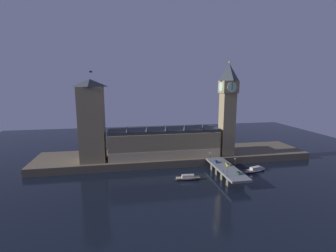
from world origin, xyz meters
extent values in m
plane|color=black|center=(0.00, 0.00, 0.00)|extent=(400.00, 400.00, 0.00)
cube|color=brown|center=(0.00, 39.00, 2.81)|extent=(220.00, 42.00, 5.62)
cube|color=#8E7A56|center=(-10.58, 32.40, 15.51)|extent=(85.33, 23.80, 19.79)
cube|color=#D5B989|center=(-10.58, 20.38, 9.18)|extent=(85.33, 0.20, 7.12)
cube|color=#2D3338|center=(-10.58, 32.40, 26.61)|extent=(85.33, 21.89, 2.40)
cone|color=#2D3338|center=(-39.02, 22.28, 29.98)|extent=(2.40, 2.40, 4.35)
cone|color=#2D3338|center=(-24.80, 22.28, 29.98)|extent=(2.40, 2.40, 4.35)
cone|color=#2D3338|center=(-10.58, 22.28, 29.98)|extent=(2.40, 2.40, 4.35)
cone|color=#2D3338|center=(3.64, 22.28, 29.98)|extent=(2.40, 2.40, 4.35)
cone|color=#2D3338|center=(17.86, 22.28, 29.98)|extent=(2.40, 2.40, 4.35)
cube|color=#8E7A56|center=(39.37, 26.66, 30.43)|extent=(10.32, 10.32, 49.63)
cube|color=#8E7A56|center=(39.37, 26.66, 59.93)|extent=(12.18, 12.18, 9.37)
cylinder|color=#B7E5B7|center=(39.37, 20.45, 59.93)|extent=(7.60, 0.25, 7.60)
cylinder|color=#B7E5B7|center=(39.37, 32.87, 59.93)|extent=(7.60, 0.25, 7.60)
cylinder|color=#B7E5B7|center=(45.59, 26.66, 59.93)|extent=(0.25, 7.60, 7.60)
cylinder|color=#B7E5B7|center=(33.16, 26.66, 59.93)|extent=(0.25, 7.60, 7.60)
cube|color=black|center=(39.37, 20.26, 60.50)|extent=(0.36, 0.10, 5.70)
pyramid|color=#2D3338|center=(39.37, 26.66, 71.14)|extent=(12.18, 12.18, 13.04)
sphere|color=gold|center=(39.37, 26.66, 78.46)|extent=(1.60, 1.60, 1.60)
cube|color=#8E7A56|center=(-64.23, 30.35, 33.00)|extent=(17.71, 17.71, 54.76)
pyramid|color=#2D3338|center=(-64.23, 30.35, 63.05)|extent=(18.06, 18.06, 5.33)
cylinder|color=#99999E|center=(-64.23, 30.35, 68.71)|extent=(0.24, 0.24, 6.00)
cube|color=navy|center=(-63.13, 30.35, 70.81)|extent=(2.00, 0.08, 1.20)
cube|color=slate|center=(26.17, -5.00, 5.75)|extent=(13.04, 46.00, 1.40)
cube|color=brown|center=(26.17, -18.80, 2.53)|extent=(11.08, 3.20, 5.05)
cube|color=brown|center=(26.17, -9.60, 2.53)|extent=(11.08, 3.20, 5.05)
cube|color=brown|center=(26.17, -0.40, 2.53)|extent=(11.08, 3.20, 5.05)
cube|color=brown|center=(26.17, 8.80, 2.53)|extent=(11.08, 3.20, 5.05)
cube|color=navy|center=(23.30, 6.50, 7.05)|extent=(1.71, 4.33, 0.84)
cube|color=black|center=(23.30, 6.50, 7.69)|extent=(1.40, 1.95, 0.45)
cylinder|color=black|center=(22.48, 7.85, 6.77)|extent=(0.22, 0.64, 0.64)
cylinder|color=black|center=(24.11, 7.85, 6.77)|extent=(0.22, 0.64, 0.64)
cylinder|color=black|center=(22.48, 5.16, 6.77)|extent=(0.22, 0.64, 0.64)
cylinder|color=black|center=(24.11, 5.16, 6.77)|extent=(0.22, 0.64, 0.64)
cube|color=#235633|center=(29.03, -16.88, 6.99)|extent=(1.95, 4.24, 0.73)
cube|color=black|center=(29.03, -16.88, 7.58)|extent=(1.60, 1.91, 0.45)
cylinder|color=black|center=(29.96, -18.20, 6.77)|extent=(0.22, 0.64, 0.64)
cylinder|color=black|center=(28.11, -18.20, 6.77)|extent=(0.22, 0.64, 0.64)
cylinder|color=black|center=(29.96, -15.57, 6.77)|extent=(0.22, 0.64, 0.64)
cylinder|color=black|center=(28.11, -15.57, 6.77)|extent=(0.22, 0.64, 0.64)
cube|color=yellow|center=(29.03, -0.78, 6.97)|extent=(1.75, 4.37, 0.68)
cube|color=black|center=(29.03, -0.78, 7.54)|extent=(1.44, 1.96, 0.45)
cylinder|color=black|center=(29.87, -2.13, 6.77)|extent=(0.22, 0.64, 0.64)
cylinder|color=black|center=(28.20, -2.13, 6.77)|extent=(0.22, 0.64, 0.64)
cylinder|color=black|center=(29.87, 0.57, 6.77)|extent=(0.22, 0.64, 0.64)
cylinder|color=black|center=(28.20, 0.57, 6.77)|extent=(0.22, 0.64, 0.64)
cylinder|color=black|center=(20.43, -13.00, 6.85)|extent=(0.28, 0.28, 0.80)
cylinder|color=navy|center=(20.43, -13.00, 7.59)|extent=(0.38, 0.38, 0.67)
sphere|color=tan|center=(20.43, -13.00, 8.03)|extent=(0.22, 0.22, 0.22)
cylinder|color=#2D3333|center=(20.03, -19.72, 6.70)|extent=(0.56, 0.56, 0.50)
cylinder|color=#2D3333|center=(20.03, -19.72, 9.79)|extent=(0.18, 0.18, 5.68)
sphere|color=#F9E5A3|center=(20.03, -19.72, 13.18)|extent=(0.60, 0.60, 0.60)
sphere|color=#F9E5A3|center=(19.58, -19.72, 12.83)|extent=(0.44, 0.44, 0.44)
sphere|color=#F9E5A3|center=(20.48, -19.72, 12.83)|extent=(0.44, 0.44, 0.44)
cylinder|color=#2D3333|center=(32.30, -5.00, 6.70)|extent=(0.56, 0.56, 0.50)
cylinder|color=#2D3333|center=(32.30, -5.00, 9.43)|extent=(0.18, 0.18, 4.95)
sphere|color=#F9E5A3|center=(32.30, -5.00, 12.45)|extent=(0.60, 0.60, 0.60)
sphere|color=#F9E5A3|center=(31.85, -5.00, 12.10)|extent=(0.44, 0.44, 0.44)
sphere|color=#F9E5A3|center=(32.75, -5.00, 12.10)|extent=(0.44, 0.44, 0.44)
cylinder|color=#2D3333|center=(20.03, 9.72, 6.70)|extent=(0.56, 0.56, 0.50)
cylinder|color=#2D3333|center=(20.03, 9.72, 9.59)|extent=(0.18, 0.18, 5.27)
sphere|color=#F9E5A3|center=(20.03, 9.72, 12.78)|extent=(0.60, 0.60, 0.60)
sphere|color=#F9E5A3|center=(19.58, 9.72, 12.43)|extent=(0.44, 0.44, 0.44)
sphere|color=#F9E5A3|center=(20.48, 9.72, 12.43)|extent=(0.44, 0.44, 0.44)
ellipsoid|color=#28282D|center=(-0.86, -5.58, 0.88)|extent=(18.00, 5.34, 1.76)
cube|color=tan|center=(-0.86, -5.58, 1.68)|extent=(15.82, 4.35, 0.24)
cube|color=#B7B2A8|center=(-0.86, -5.58, 2.68)|extent=(8.14, 3.14, 1.76)
ellipsoid|color=white|center=(51.08, 0.65, 0.86)|extent=(18.61, 9.25, 1.71)
cube|color=tan|center=(51.08, 0.65, 1.63)|extent=(16.28, 7.76, 0.24)
cube|color=#B7B2A8|center=(51.08, 0.65, 2.61)|extent=(8.58, 4.96, 1.71)
camera|label=1|loc=(-41.13, -152.18, 63.14)|focal=26.00mm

